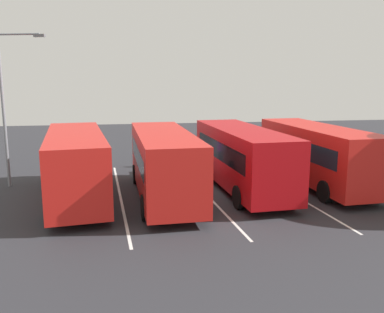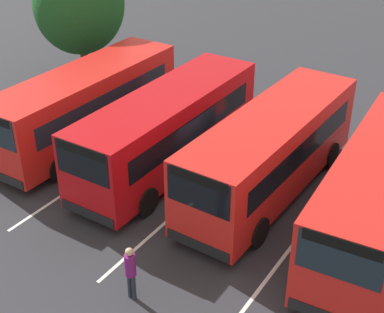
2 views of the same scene
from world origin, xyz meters
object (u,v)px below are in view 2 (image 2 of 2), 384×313
at_px(bus_center_left, 168,128).
at_px(bus_center_right, 271,151).
at_px(bus_far_left, 86,104).
at_px(bus_far_right, 379,193).
at_px(pedestrian, 130,269).
at_px(depot_tree, 79,4).

bearing_deg(bus_center_left, bus_center_right, 98.07).
bearing_deg(bus_far_left, bus_far_right, 89.78).
relative_size(bus_center_right, bus_far_right, 0.98).
bearing_deg(bus_far_right, bus_center_right, -102.76).
relative_size(bus_center_left, bus_center_right, 1.01).
distance_m(bus_far_left, pedestrian, 9.93).
bearing_deg(bus_center_left, pedestrian, 26.84).
xyz_separation_m(bus_center_right, depot_tree, (-3.99, -13.59, 2.27)).
bearing_deg(depot_tree, pedestrian, 49.97).
distance_m(bus_far_right, pedestrian, 8.09).
distance_m(bus_center_left, bus_far_right, 8.15).
distance_m(bus_far_left, depot_tree, 7.71).
bearing_deg(bus_center_left, bus_far_left, -90.01).
bearing_deg(bus_far_right, bus_far_left, -94.05).
bearing_deg(bus_center_left, bus_far_right, 89.57).
bearing_deg(bus_far_left, depot_tree, -136.75).
height_order(bus_far_left, pedestrian, bus_far_left).
relative_size(bus_far_left, bus_center_right, 1.00).
bearing_deg(depot_tree, bus_center_right, 73.66).
bearing_deg(pedestrian, bus_far_right, -31.43).
xyz_separation_m(bus_far_left, bus_center_left, (-0.25, 4.18, 0.00)).
bearing_deg(bus_center_right, bus_far_left, -84.54).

